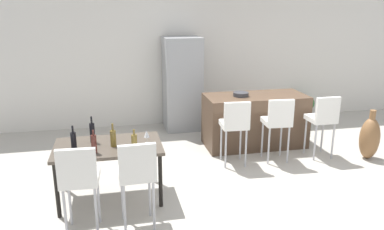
{
  "coord_description": "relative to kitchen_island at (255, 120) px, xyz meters",
  "views": [
    {
      "loc": [
        -2.21,
        -4.93,
        2.46
      ],
      "look_at": [
        -1.06,
        0.44,
        0.85
      ],
      "focal_mm": 35.71,
      "sensor_mm": 36.0,
      "label": 1
    }
  ],
  "objects": [
    {
      "name": "wine_bottle_corner",
      "position": [
        -2.73,
        -1.32,
        0.41
      ],
      "size": [
        0.07,
        0.07,
        0.34
      ],
      "color": "black",
      "rests_on": "dining_table"
    },
    {
      "name": "fruit_bowl",
      "position": [
        -0.28,
        -0.02,
        0.5
      ],
      "size": [
        0.27,
        0.27,
        0.07
      ],
      "primitive_type": "cylinder",
      "color": "#333338",
      "rests_on": "kitchen_island"
    },
    {
      "name": "floor_vase",
      "position": [
        1.61,
        -0.99,
        -0.11
      ],
      "size": [
        0.32,
        0.32,
        0.83
      ],
      "color": "brown",
      "rests_on": "ground_plane"
    },
    {
      "name": "wine_bottle_near",
      "position": [
        -2.95,
        -1.48,
        0.39
      ],
      "size": [
        0.07,
        0.07,
        0.29
      ],
      "color": "black",
      "rests_on": "dining_table"
    },
    {
      "name": "wine_glass_middle",
      "position": [
        -2.05,
        -1.51,
        0.4
      ],
      "size": [
        0.07,
        0.07,
        0.17
      ],
      "color": "silver",
      "rests_on": "dining_table"
    },
    {
      "name": "bar_chair_left",
      "position": [
        -0.63,
        -0.78,
        0.24
      ],
      "size": [
        0.43,
        0.43,
        1.05
      ],
      "color": "white",
      "rests_on": "ground_plane"
    },
    {
      "name": "refrigerator",
      "position": [
        -1.07,
        1.25,
        0.46
      ],
      "size": [
        0.72,
        0.68,
        1.84
      ],
      "primitive_type": "cube",
      "color": "#939699",
      "rests_on": "ground_plane"
    },
    {
      "name": "bar_chair_middle",
      "position": [
        0.08,
        -0.78,
        0.24
      ],
      "size": [
        0.42,
        0.42,
        1.05
      ],
      "color": "white",
      "rests_on": "ground_plane"
    },
    {
      "name": "dining_table",
      "position": [
        -2.54,
        -1.47,
        0.21
      ],
      "size": [
        1.34,
        0.83,
        0.74
      ],
      "color": "#4C4238",
      "rests_on": "ground_plane"
    },
    {
      "name": "kitchen_island",
      "position": [
        0.0,
        0.0,
        0.0
      ],
      "size": [
        1.76,
        0.79,
        0.92
      ],
      "primitive_type": "cube",
      "color": "#4C3828",
      "rests_on": "ground_plane"
    },
    {
      "name": "potted_plant",
      "position": [
        1.68,
        1.24,
        -0.15
      ],
      "size": [
        0.34,
        0.34,
        0.54
      ],
      "color": "#38383D",
      "rests_on": "ground_plane"
    },
    {
      "name": "ground_plane",
      "position": [
        -0.24,
        -1.17,
        -0.46
      ],
      "size": [
        10.0,
        10.0,
        0.0
      ],
      "primitive_type": "plane",
      "color": "#ADA89E"
    },
    {
      "name": "wine_bottle_left",
      "position": [
        -2.47,
        -1.52,
        0.39
      ],
      "size": [
        0.07,
        0.07,
        0.3
      ],
      "color": "brown",
      "rests_on": "dining_table"
    },
    {
      "name": "dining_chair_far",
      "position": [
        -2.24,
        -2.24,
        0.24
      ],
      "size": [
        0.42,
        0.42,
        1.05
      ],
      "color": "white",
      "rests_on": "ground_plane"
    },
    {
      "name": "back_wall",
      "position": [
        -0.24,
        1.69,
        0.99
      ],
      "size": [
        10.0,
        0.12,
        2.9
      ],
      "primitive_type": "cube",
      "color": "silver",
      "rests_on": "ground_plane"
    },
    {
      "name": "bar_chair_right",
      "position": [
        0.86,
        -0.78,
        0.24
      ],
      "size": [
        0.4,
        0.4,
        1.05
      ],
      "color": "white",
      "rests_on": "ground_plane"
    },
    {
      "name": "wine_bottle_right",
      "position": [
        -2.7,
        -1.7,
        0.4
      ],
      "size": [
        0.07,
        0.07,
        0.29
      ],
      "color": "#471E19",
      "rests_on": "dining_table"
    },
    {
      "name": "dining_chair_near",
      "position": [
        -2.84,
        -2.24,
        0.24
      ],
      "size": [
        0.42,
        0.42,
        1.05
      ],
      "color": "white",
      "rests_on": "ground_plane"
    },
    {
      "name": "wine_bottle_inner",
      "position": [
        -2.23,
        -1.78,
        0.4
      ],
      "size": [
        0.07,
        0.07,
        0.29
      ],
      "color": "brown",
      "rests_on": "dining_table"
    }
  ]
}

